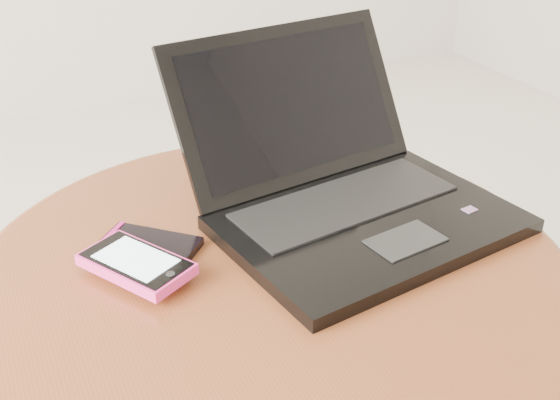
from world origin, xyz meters
name	(u,v)px	position (x,y,z in m)	size (l,w,h in m)	color
table	(272,340)	(0.12, -0.03, 0.43)	(0.70, 0.70, 0.55)	#5C3111
laptop	(345,187)	(0.24, 0.02, 0.59)	(0.39, 0.39, 0.20)	black
phone_black	(149,245)	(0.00, 0.05, 0.56)	(0.12, 0.12, 0.01)	black
phone_pink	(136,264)	(-0.03, 0.00, 0.57)	(0.12, 0.14, 0.01)	#E73187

